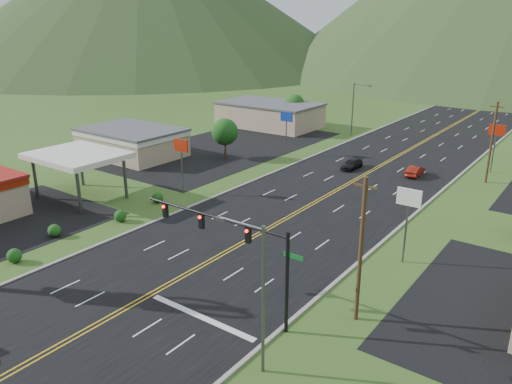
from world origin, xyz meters
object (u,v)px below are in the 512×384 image
Objects in this scene: streetlight_east at (258,290)px; car_dark_mid at (352,164)px; car_red_far at (415,171)px; gas_canopy at (78,156)px; streetlight_west at (355,106)px; traffic_signal at (236,241)px.

streetlight_east reaches higher than car_dark_mid.
car_red_far is at bearing 13.30° from car_dark_mid.
streetlight_east is at bearing 95.80° from car_red_far.
car_red_far is (27.49, 30.52, -4.21)m from gas_canopy.
streetlight_west is 0.90× the size of gas_canopy.
streetlight_west is 24.91m from car_red_far.
streetlight_east is at bearing -69.14° from streetlight_west.
car_dark_mid is at bearing 10.78° from car_red_far.
streetlight_west is (-22.86, 60.00, 0.00)m from streetlight_east.
streetlight_east and streetlight_west have the same top height.
streetlight_west is at bearing 77.87° from gas_canopy.
traffic_signal is at bearing -15.70° from gas_canopy.
car_dark_mid is at bearing 103.88° from traffic_signal.
streetlight_west is 49.10m from gas_canopy.
gas_canopy is at bearing 160.12° from streetlight_east.
streetlight_west is 2.11× the size of car_dark_mid.
traffic_signal is 58.88m from streetlight_west.
traffic_signal is at bearing 89.66° from car_red_far.
gas_canopy is at bearing 46.17° from car_red_far.
streetlight_east is at bearing -70.62° from car_dark_mid.
car_dark_mid is at bearing 55.95° from gas_canopy.
car_dark_mid is at bearing -64.76° from streetlight_west.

